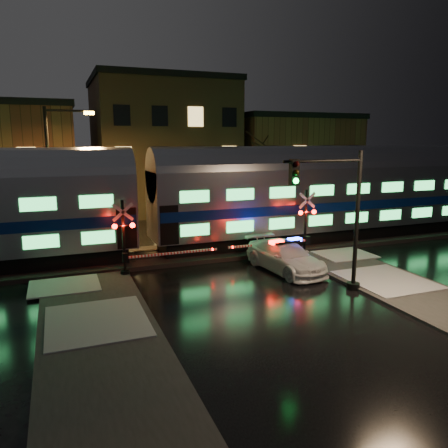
# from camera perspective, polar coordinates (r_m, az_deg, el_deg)

# --- Properties ---
(ground) EXTENTS (120.00, 120.00, 0.00)m
(ground) POSITION_cam_1_polar(r_m,az_deg,el_deg) (20.93, 1.12, -7.25)
(ground) COLOR black
(ground) RESTS_ON ground
(ballast) EXTENTS (90.00, 4.20, 0.24)m
(ballast) POSITION_cam_1_polar(r_m,az_deg,el_deg) (25.41, -3.15, -3.69)
(ballast) COLOR black
(ballast) RESTS_ON ground
(sidewalk_left) EXTENTS (4.00, 20.00, 0.12)m
(sidewalk_left) POSITION_cam_1_polar(r_m,az_deg,el_deg) (14.03, -15.11, -16.96)
(sidewalk_left) COLOR #2D2D2D
(sidewalk_left) RESTS_ON ground
(sidewalk_right) EXTENTS (4.00, 20.00, 0.12)m
(sidewalk_right) POSITION_cam_1_polar(r_m,az_deg,el_deg) (19.82, 26.18, -9.30)
(sidewalk_right) COLOR #2D2D2D
(sidewalk_right) RESTS_ON ground
(building_mid) EXTENTS (12.00, 11.00, 11.50)m
(building_mid) POSITION_cam_1_polar(r_m,az_deg,el_deg) (42.01, -8.09, 9.79)
(building_mid) COLOR brown
(building_mid) RESTS_ON ground
(building_right) EXTENTS (12.00, 10.00, 8.50)m
(building_right) POSITION_cam_1_polar(r_m,az_deg,el_deg) (46.32, 8.13, 8.03)
(building_right) COLOR brown
(building_right) RESTS_ON ground
(train) EXTENTS (51.00, 3.12, 5.92)m
(train) POSITION_cam_1_polar(r_m,az_deg,el_deg) (23.99, -10.66, 3.22)
(train) COLOR black
(train) RESTS_ON ballast
(police_car) EXTENTS (2.69, 5.31, 1.65)m
(police_car) POSITION_cam_1_polar(r_m,az_deg,el_deg) (22.25, 8.00, -4.24)
(police_car) COLOR white
(police_car) RESTS_ON ground
(crossing_signal_right) EXTENTS (5.38, 0.64, 3.81)m
(crossing_signal_right) POSITION_cam_1_polar(r_m,az_deg,el_deg) (24.72, 9.95, -0.81)
(crossing_signal_right) COLOR black
(crossing_signal_right) RESTS_ON ground
(crossing_signal_left) EXTENTS (5.28, 0.63, 3.74)m
(crossing_signal_left) POSITION_cam_1_polar(r_m,az_deg,el_deg) (21.54, -11.94, -2.71)
(crossing_signal_left) COLOR black
(crossing_signal_left) RESTS_ON ground
(traffic_light) EXTENTS (3.95, 0.71, 6.10)m
(traffic_light) POSITION_cam_1_polar(r_m,az_deg,el_deg) (19.02, 14.79, 0.61)
(traffic_light) COLOR black
(traffic_light) RESTS_ON ground
(streetlight) EXTENTS (2.81, 0.29, 8.39)m
(streetlight) POSITION_cam_1_polar(r_m,az_deg,el_deg) (27.45, -21.27, 6.67)
(streetlight) COLOR black
(streetlight) RESTS_ON ground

